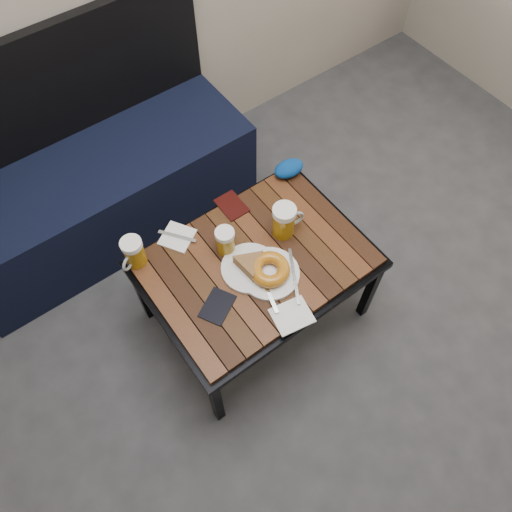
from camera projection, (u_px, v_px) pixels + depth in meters
ground at (401, 491)px, 1.89m from camera, size 4.00×4.00×0.00m
bench at (100, 187)px, 2.30m from camera, size 1.40×0.50×0.95m
cafe_table at (256, 266)px, 1.91m from camera, size 0.84×0.62×0.47m
beer_mug_left at (134, 252)px, 1.81m from camera, size 0.12×0.10×0.13m
beer_mug_centre at (226, 240)px, 1.84m from camera, size 0.11×0.10×0.12m
beer_mug_right at (284, 221)px, 1.87m from camera, size 0.14×0.10×0.14m
plate_pie at (250, 266)px, 1.83m from camera, size 0.21×0.21×0.06m
plate_bagel at (270, 271)px, 1.81m from camera, size 0.24×0.28×0.06m
napkin_left at (177, 237)px, 1.92m from camera, size 0.16×0.16×0.01m
napkin_right at (292, 316)px, 1.75m from camera, size 0.15×0.14×0.01m
passport_navy at (217, 306)px, 1.77m from camera, size 0.16×0.14×0.01m
passport_burgundy at (232, 206)px, 2.00m from camera, size 0.09×0.13×0.01m
knit_pouch at (289, 168)px, 2.06m from camera, size 0.14×0.10×0.06m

